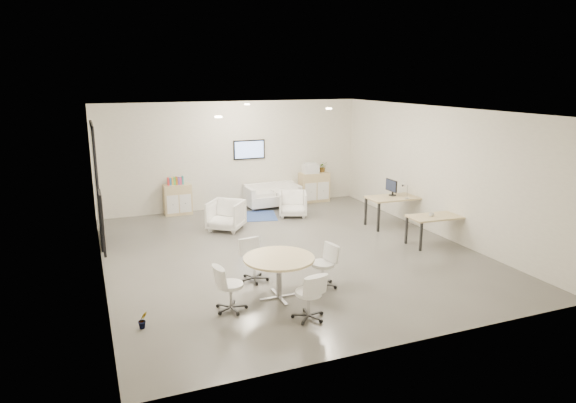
{
  "coord_description": "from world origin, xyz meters",
  "views": [
    {
      "loc": [
        -4.15,
        -10.31,
        3.9
      ],
      "look_at": [
        0.14,
        0.4,
        1.08
      ],
      "focal_mm": 32.0,
      "sensor_mm": 36.0,
      "label": 1
    }
  ],
  "objects_px": {
    "sideboard_right": "(314,187)",
    "loveseat": "(272,196)",
    "desk_rear": "(395,200)",
    "desk_front": "(436,219)",
    "armchair_right": "(293,203)",
    "sideboard_left": "(178,200)",
    "round_table": "(279,262)",
    "armchair_left": "(226,214)"
  },
  "relations": [
    {
      "from": "sideboard_right",
      "to": "armchair_left",
      "type": "xyz_separation_m",
      "value": [
        -3.45,
        -2.01,
        -0.04
      ]
    },
    {
      "from": "loveseat",
      "to": "armchair_left",
      "type": "relative_size",
      "value": 1.93
    },
    {
      "from": "sideboard_left",
      "to": "armchair_left",
      "type": "bearing_deg",
      "value": -66.43
    },
    {
      "from": "sideboard_right",
      "to": "loveseat",
      "type": "distance_m",
      "value": 1.51
    },
    {
      "from": "desk_rear",
      "to": "desk_front",
      "type": "xyz_separation_m",
      "value": [
        0.01,
        -1.71,
        -0.08
      ]
    },
    {
      "from": "sideboard_right",
      "to": "desk_rear",
      "type": "bearing_deg",
      "value": -75.42
    },
    {
      "from": "loveseat",
      "to": "armchair_left",
      "type": "bearing_deg",
      "value": -138.72
    },
    {
      "from": "armchair_left",
      "to": "desk_front",
      "type": "distance_m",
      "value": 5.27
    },
    {
      "from": "sideboard_right",
      "to": "armchair_right",
      "type": "xyz_separation_m",
      "value": [
        -1.31,
        -1.4,
        -0.07
      ]
    },
    {
      "from": "loveseat",
      "to": "desk_front",
      "type": "xyz_separation_m",
      "value": [
        2.37,
        -4.86,
        0.3
      ]
    },
    {
      "from": "loveseat",
      "to": "round_table",
      "type": "bearing_deg",
      "value": -111.15
    },
    {
      "from": "armchair_right",
      "to": "desk_rear",
      "type": "relative_size",
      "value": 0.51
    },
    {
      "from": "armchair_left",
      "to": "desk_rear",
      "type": "bearing_deg",
      "value": 20.35
    },
    {
      "from": "sideboard_right",
      "to": "round_table",
      "type": "xyz_separation_m",
      "value": [
        -3.68,
        -6.5,
        0.23
      ]
    },
    {
      "from": "loveseat",
      "to": "armchair_right",
      "type": "xyz_separation_m",
      "value": [
        0.18,
        -1.24,
        0.06
      ]
    },
    {
      "from": "armchair_left",
      "to": "armchair_right",
      "type": "bearing_deg",
      "value": 52.87
    },
    {
      "from": "desk_rear",
      "to": "desk_front",
      "type": "distance_m",
      "value": 1.71
    },
    {
      "from": "sideboard_left",
      "to": "sideboard_right",
      "type": "distance_m",
      "value": 4.33
    },
    {
      "from": "sideboard_left",
      "to": "desk_rear",
      "type": "relative_size",
      "value": 0.57
    },
    {
      "from": "desk_rear",
      "to": "round_table",
      "type": "relative_size",
      "value": 1.22
    },
    {
      "from": "armchair_right",
      "to": "sideboard_left",
      "type": "bearing_deg",
      "value": 175.37
    },
    {
      "from": "armchair_right",
      "to": "desk_front",
      "type": "bearing_deg",
      "value": -38.14
    },
    {
      "from": "loveseat",
      "to": "desk_front",
      "type": "relative_size",
      "value": 1.2
    },
    {
      "from": "armchair_right",
      "to": "armchair_left",
      "type": "bearing_deg",
      "value": -143.6
    },
    {
      "from": "desk_rear",
      "to": "desk_front",
      "type": "height_order",
      "value": "desk_rear"
    },
    {
      "from": "desk_front",
      "to": "round_table",
      "type": "xyz_separation_m",
      "value": [
        -4.55,
        -1.48,
        0.07
      ]
    },
    {
      "from": "loveseat",
      "to": "desk_front",
      "type": "distance_m",
      "value": 5.41
    },
    {
      "from": "armchair_right",
      "to": "round_table",
      "type": "distance_m",
      "value": 5.63
    },
    {
      "from": "sideboard_right",
      "to": "loveseat",
      "type": "relative_size",
      "value": 0.56
    },
    {
      "from": "sideboard_left",
      "to": "loveseat",
      "type": "bearing_deg",
      "value": -3.67
    },
    {
      "from": "armchair_left",
      "to": "sideboard_right",
      "type": "bearing_deg",
      "value": 67.32
    },
    {
      "from": "desk_rear",
      "to": "desk_front",
      "type": "relative_size",
      "value": 1.12
    },
    {
      "from": "loveseat",
      "to": "desk_rear",
      "type": "relative_size",
      "value": 1.06
    },
    {
      "from": "sideboard_left",
      "to": "desk_front",
      "type": "height_order",
      "value": "sideboard_left"
    },
    {
      "from": "desk_front",
      "to": "round_table",
      "type": "bearing_deg",
      "value": -158.31
    },
    {
      "from": "loveseat",
      "to": "desk_rear",
      "type": "height_order",
      "value": "desk_rear"
    },
    {
      "from": "sideboard_left",
      "to": "desk_rear",
      "type": "xyz_separation_m",
      "value": [
        5.19,
        -3.33,
        0.27
      ]
    },
    {
      "from": "armchair_right",
      "to": "round_table",
      "type": "height_order",
      "value": "armchair_right"
    },
    {
      "from": "armchair_left",
      "to": "round_table",
      "type": "height_order",
      "value": "armchair_left"
    },
    {
      "from": "armchair_left",
      "to": "desk_rear",
      "type": "distance_m",
      "value": 4.51
    },
    {
      "from": "sideboard_left",
      "to": "armchair_right",
      "type": "height_order",
      "value": "sideboard_left"
    },
    {
      "from": "sideboard_right",
      "to": "armchair_left",
      "type": "height_order",
      "value": "sideboard_right"
    }
  ]
}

